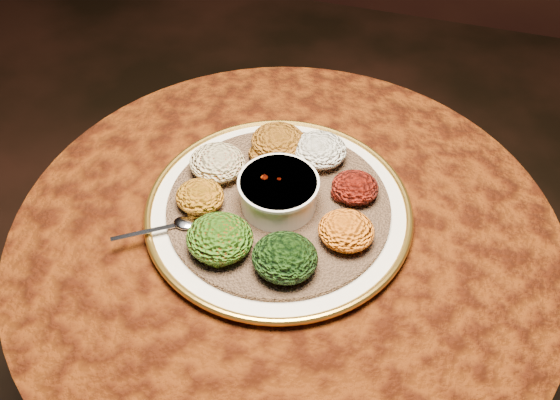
# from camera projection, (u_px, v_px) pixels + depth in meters

# --- Properties ---
(table) EXTENTS (0.96, 0.96, 0.73)m
(table) POSITION_uv_depth(u_px,v_px,m) (285.00, 290.00, 1.21)
(table) COLOR black
(table) RESTS_ON ground
(platter) EXTENTS (0.47, 0.47, 0.02)m
(platter) POSITION_uv_depth(u_px,v_px,m) (279.00, 210.00, 1.09)
(platter) COLOR white
(platter) RESTS_ON table
(injera) EXTENTS (0.45, 0.45, 0.01)m
(injera) POSITION_uv_depth(u_px,v_px,m) (279.00, 206.00, 1.09)
(injera) COLOR brown
(injera) RESTS_ON platter
(stew_bowl) EXTENTS (0.14, 0.14, 0.06)m
(stew_bowl) POSITION_uv_depth(u_px,v_px,m) (279.00, 191.00, 1.06)
(stew_bowl) COLOR silver
(stew_bowl) RESTS_ON injera
(spoon) EXTENTS (0.13, 0.09, 0.01)m
(spoon) POSITION_uv_depth(u_px,v_px,m) (178.00, 225.00, 1.05)
(spoon) COLOR silver
(spoon) RESTS_ON injera
(portion_ayib) EXTENTS (0.10, 0.09, 0.05)m
(portion_ayib) POSITION_uv_depth(u_px,v_px,m) (320.00, 150.00, 1.14)
(portion_ayib) COLOR white
(portion_ayib) RESTS_ON injera
(portion_kitfo) EXTENTS (0.08, 0.08, 0.04)m
(portion_kitfo) POSITION_uv_depth(u_px,v_px,m) (355.00, 187.00, 1.08)
(portion_kitfo) COLOR black
(portion_kitfo) RESTS_ON injera
(portion_tikil) EXTENTS (0.09, 0.09, 0.04)m
(portion_tikil) POSITION_uv_depth(u_px,v_px,m) (346.00, 231.00, 1.01)
(portion_tikil) COLOR #BF670F
(portion_tikil) RESTS_ON injera
(portion_gomen) EXTENTS (0.11, 0.10, 0.05)m
(portion_gomen) POSITION_uv_depth(u_px,v_px,m) (285.00, 257.00, 0.97)
(portion_gomen) COLOR black
(portion_gomen) RESTS_ON injera
(portion_mixveg) EXTENTS (0.11, 0.10, 0.05)m
(portion_mixveg) POSITION_uv_depth(u_px,v_px,m) (220.00, 238.00, 1.00)
(portion_mixveg) COLOR #9D260A
(portion_mixveg) RESTS_ON injera
(portion_kik) EXTENTS (0.08, 0.08, 0.04)m
(portion_kik) POSITION_uv_depth(u_px,v_px,m) (200.00, 196.00, 1.07)
(portion_kik) COLOR #B66110
(portion_kik) RESTS_ON injera
(portion_timatim) EXTENTS (0.10, 0.10, 0.05)m
(portion_timatim) POSITION_uv_depth(u_px,v_px,m) (217.00, 163.00, 1.12)
(portion_timatim) COLOR maroon
(portion_timatim) RESTS_ON injera
(portion_shiro) EXTENTS (0.10, 0.10, 0.05)m
(portion_shiro) POSITION_uv_depth(u_px,v_px,m) (278.00, 141.00, 1.16)
(portion_shiro) COLOR brown
(portion_shiro) RESTS_ON injera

